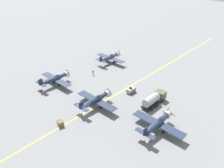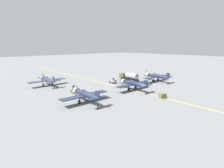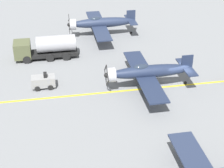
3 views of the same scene
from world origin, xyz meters
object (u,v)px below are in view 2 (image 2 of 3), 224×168
Objects in this scene: airplane_far_left at (48,80)px; fuel_tanker at (129,76)px; airplane_mid_center at (133,84)px; airplane_mid_right at (157,76)px; supply_crate_by_tanker at (163,96)px; ground_crew_walking at (73,87)px; airplane_mid_left at (86,94)px; tow_tractor at (113,81)px.

airplane_far_left reaches higher than fuel_tanker.
airplane_far_left and airplane_mid_center have the same top height.
supply_crate_by_tanker is at bearing -128.89° from airplane_mid_right.
fuel_tanker reaches higher than ground_crew_walking.
airplane_mid_left is at bearing 148.66° from supply_crate_by_tanker.
airplane_far_left and airplane_mid_left have the same top height.
airplane_mid_center is at bearing -41.00° from ground_crew_walking.
airplane_mid_left is at bearing -161.72° from airplane_mid_right.
airplane_far_left is at bearing 155.94° from fuel_tanker.
airplane_mid_right is 1.00× the size of airplane_mid_left.
airplane_mid_center is 17.68m from ground_crew_walking.
airplane_mid_center is at bearing -101.01° from tow_tractor.
airplane_mid_left is at bearing -106.43° from ground_crew_walking.
supply_crate_by_tanker is at bearing -59.53° from ground_crew_walking.
airplane_far_left is at bearing 121.49° from airplane_mid_center.
tow_tractor is (19.01, 11.56, -1.22)m from airplane_mid_left.
fuel_tanker is 23.44m from supply_crate_by_tanker.
airplane_mid_left is 6.64× the size of ground_crew_walking.
supply_crate_by_tanker is at bearing -97.33° from airplane_mid_center.
airplane_mid_center is 8.17× the size of supply_crate_by_tanker.
tow_tractor is (2.20, 11.31, -1.22)m from airplane_mid_center.
ground_crew_walking is (-23.23, 0.79, -0.52)m from fuel_tanker.
airplane_mid_right reaches higher than airplane_far_left.
tow_tractor is (-7.71, 0.52, -0.72)m from fuel_tanker.
airplane_far_left reaches higher than supply_crate_by_tanker.
supply_crate_by_tanker is (-2.72, -21.48, -0.18)m from tow_tractor.
airplane_mid_right is 4.62× the size of tow_tractor.
airplane_mid_right is at bearing -2.64° from airplane_mid_left.
airplane_mid_right is 8.17× the size of supply_crate_by_tanker.
airplane_far_left is 36.29m from supply_crate_by_tanker.
airplane_mid_left is (-16.81, -0.26, 0.00)m from airplane_mid_center.
ground_crew_walking reaches higher than supply_crate_by_tanker.
supply_crate_by_tanker is (15.76, -32.66, -1.40)m from airplane_far_left.
airplane_mid_center is 16.81m from airplane_mid_left.
airplane_mid_left is 12.38m from ground_crew_walking.
airplane_far_left is 8.17× the size of supply_crate_by_tanker.
airplane_mid_left is 19.12m from supply_crate_by_tanker.
fuel_tanker is at bearing -33.36° from airplane_far_left.
airplane_mid_center reaches higher than tow_tractor.
ground_crew_walking is at bearing 178.06° from fuel_tanker.
fuel_tanker reaches higher than supply_crate_by_tanker.
airplane_mid_right is at bearing 37.93° from supply_crate_by_tanker.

